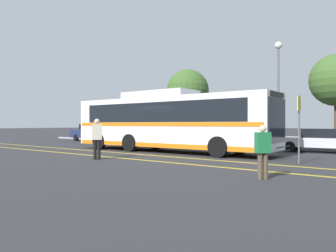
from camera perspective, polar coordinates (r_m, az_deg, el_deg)
ground_plane at (r=18.55m, az=-0.22°, el=-4.52°), size 220.00×220.00×0.00m
lane_strip_0 at (r=16.95m, az=-4.58°, el=-4.98°), size 32.39×0.20×0.01m
lane_strip_1 at (r=15.63m, az=-9.21°, el=-5.43°), size 32.39×0.20×0.01m
curb_strip at (r=24.10m, az=9.55°, el=-3.23°), size 40.39×0.36×0.15m
transit_bus at (r=18.58m, az=-0.04°, el=0.90°), size 12.73×2.75×3.45m
parked_car_0 at (r=30.89m, az=-12.92°, el=-1.12°), size 4.69×2.08×1.58m
parked_car_1 at (r=26.00m, az=-4.00°, el=-1.45°), size 4.50×2.12×1.54m
parked_car_2 at (r=22.04m, az=8.40°, el=-1.81°), size 4.37×2.05×1.49m
parked_car_3 at (r=20.07m, az=24.99°, el=-2.26°), size 4.59×2.03×1.32m
pedestrian_0 at (r=9.73m, az=16.18°, el=-3.83°), size 0.43×0.47×1.55m
pedestrian_1 at (r=14.85m, az=-12.26°, el=-1.73°), size 0.45×0.46×1.81m
bus_stop_sign at (r=13.95m, az=21.85°, el=0.85°), size 0.07×0.40×2.72m
street_lamp at (r=23.82m, az=18.66°, el=8.69°), size 0.49×0.49×7.19m
tree_1 at (r=26.63m, az=27.26°, el=7.09°), size 3.73×3.73×6.60m
tree_2 at (r=29.71m, az=3.44°, el=6.15°), size 3.80×3.80×6.49m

